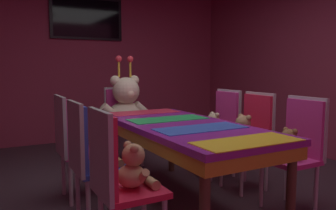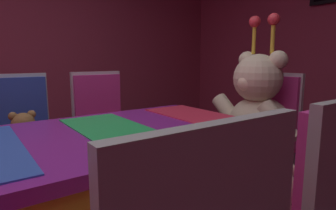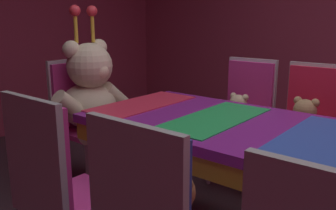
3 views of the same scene
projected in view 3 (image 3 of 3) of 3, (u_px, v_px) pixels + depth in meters
name	position (u px, v px, depth m)	size (l,w,h in m)	color
banquet_table	(262.00, 144.00, 1.90)	(0.90, 2.02, 0.75)	purple
chair_left_2	(53.00, 180.00, 1.60)	(0.42, 0.41, 0.98)	#CC338C
chair_right_1	(311.00, 119.00, 2.58)	(0.42, 0.41, 0.98)	red
teddy_right_1	(303.00, 124.00, 2.47)	(0.26, 0.33, 0.31)	tan
chair_right_2	(246.00, 108.00, 2.89)	(0.42, 0.41, 0.98)	#CC338C
teddy_right_2	(237.00, 114.00, 2.79)	(0.23, 0.29, 0.27)	beige
throne_chair	(79.00, 109.00, 2.86)	(0.41, 0.42, 0.98)	#CC338C
king_teddy_bear	(92.00, 92.00, 2.72)	(0.72, 0.56, 0.93)	beige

